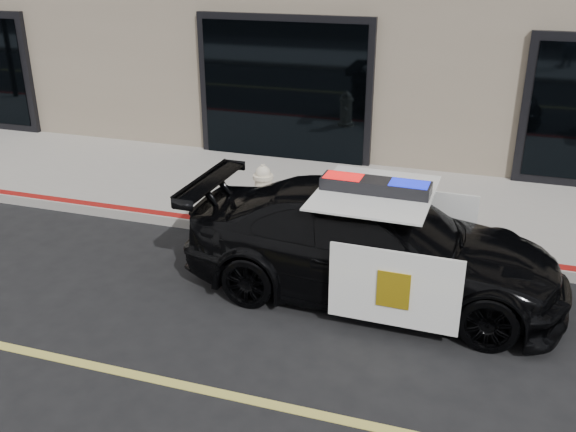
% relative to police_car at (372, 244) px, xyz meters
% --- Properties ---
extents(ground, '(120.00, 120.00, 0.00)m').
position_rel_police_car_xyz_m(ground, '(-1.65, -2.41, -0.68)').
color(ground, black).
rests_on(ground, ground).
extents(sidewalk_n, '(60.00, 3.50, 0.15)m').
position_rel_police_car_xyz_m(sidewalk_n, '(-1.65, 2.84, -0.61)').
color(sidewalk_n, gray).
rests_on(sidewalk_n, ground).
extents(police_car, '(2.22, 4.71, 1.52)m').
position_rel_police_car_xyz_m(police_car, '(0.00, 0.00, 0.00)').
color(police_car, black).
rests_on(police_car, ground).
extents(fire_hydrant, '(0.37, 0.51, 0.81)m').
position_rel_police_car_xyz_m(fire_hydrant, '(-2.04, 1.66, -0.15)').
color(fire_hydrant, '#F4E5C5').
rests_on(fire_hydrant, sidewalk_n).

